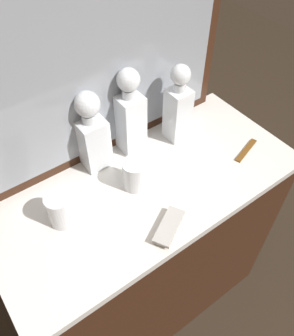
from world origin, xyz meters
TOP-DOWN VIEW (x-y plane):
  - ground_plane at (0.00, 0.00)m, footprint 6.00×6.00m
  - dresser at (0.00, 0.00)m, footprint 1.05×0.49m
  - dresser_mirror at (0.00, 0.23)m, footprint 0.92×0.03m
  - crystal_decanter_rear at (0.23, 0.13)m, footprint 0.08×0.08m
  - crystal_decanter_left at (0.06, 0.18)m, footprint 0.08×0.08m
  - crystal_decanter_far_left at (-0.08, 0.19)m, footprint 0.09×0.09m
  - crystal_tumbler_right at (-0.28, 0.04)m, footprint 0.08×0.08m
  - crystal_tumbler_front at (-0.03, 0.02)m, footprint 0.08×0.08m
  - silver_brush_rear at (-0.05, -0.18)m, footprint 0.14×0.11m
  - tortoiseshell_comb at (0.38, -0.08)m, footprint 0.13×0.06m

SIDE VIEW (x-z plane):
  - ground_plane at x=0.00m, z-range 0.00..0.00m
  - dresser at x=0.00m, z-range 0.00..0.90m
  - tortoiseshell_comb at x=0.38m, z-range 0.90..0.91m
  - silver_brush_rear at x=-0.05m, z-range 0.90..0.92m
  - crystal_tumbler_front at x=-0.03m, z-range 0.90..1.00m
  - crystal_tumbler_right at x=-0.28m, z-range 0.90..1.01m
  - crystal_decanter_far_left at x=-0.08m, z-range 0.87..1.16m
  - crystal_decanter_rear at x=0.23m, z-range 0.87..1.17m
  - crystal_decanter_left at x=0.06m, z-range 0.87..1.19m
  - dresser_mirror at x=0.00m, z-range 0.90..1.53m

